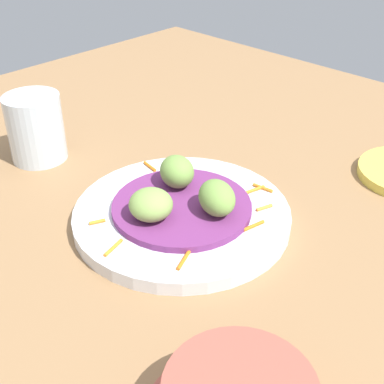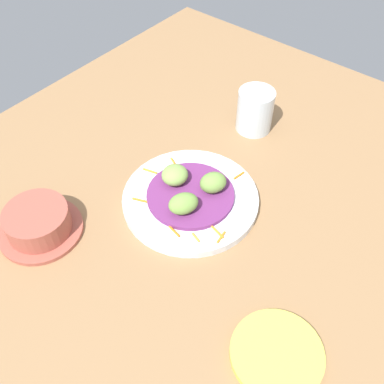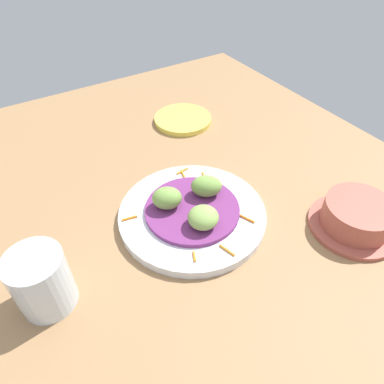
{
  "view_description": "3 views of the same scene",
  "coord_description": "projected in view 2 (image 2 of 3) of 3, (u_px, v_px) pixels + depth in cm",
  "views": [
    {
      "loc": [
        42.12,
        -39.96,
        38.71
      ],
      "look_at": [
        6.07,
        -2.5,
        5.46
      ],
      "focal_mm": 49.3,
      "sensor_mm": 36.0,
      "label": 1
    },
    {
      "loc": [
        49.03,
        31.34,
        66.75
      ],
      "look_at": [
        6.24,
        -3.37,
        5.6
      ],
      "focal_mm": 42.13,
      "sensor_mm": 36.0,
      "label": 2
    },
    {
      "loc": [
        -16.8,
        -40.3,
        47.28
      ],
      "look_at": [
        7.03,
        -2.12,
        6.06
      ],
      "focal_mm": 32.91,
      "sensor_mm": 36.0,
      "label": 3
    }
  ],
  "objects": [
    {
      "name": "guac_scoop_right",
      "position": [
        175.0,
        175.0,
        0.84
      ],
      "size": [
        6.26,
        6.15,
        3.39
      ],
      "primitive_type": "ellipsoid",
      "rotation": [
        0.0,
        0.0,
        5.99
      ],
      "color": "#84A851",
      "rests_on": "cabbage_bed"
    },
    {
      "name": "water_glass",
      "position": [
        255.0,
        111.0,
        0.97
      ],
      "size": [
        7.78,
        7.78,
        9.42
      ],
      "primitive_type": "cylinder",
      "color": "silver",
      "rests_on": "table_surface"
    },
    {
      "name": "side_plate_small",
      "position": [
        277.0,
        354.0,
        0.65
      ],
      "size": [
        13.73,
        13.73,
        1.25
      ],
      "primitive_type": "cylinder",
      "color": "#E0CC4C",
      "rests_on": "table_surface"
    },
    {
      "name": "main_plate",
      "position": [
        191.0,
        199.0,
        0.85
      ],
      "size": [
        25.59,
        25.59,
        1.63
      ],
      "primitive_type": "cylinder",
      "color": "silver",
      "rests_on": "table_surface"
    },
    {
      "name": "terracotta_bowl",
      "position": [
        38.0,
        223.0,
        0.79
      ],
      "size": [
        14.97,
        14.97,
        5.25
      ],
      "color": "#A85142",
      "rests_on": "table_surface"
    },
    {
      "name": "cabbage_bed",
      "position": [
        190.0,
        195.0,
        0.84
      ],
      "size": [
        16.4,
        16.4,
        0.82
      ],
      "primitive_type": "cylinder",
      "color": "#702D6B",
      "rests_on": "main_plate"
    },
    {
      "name": "table_surface",
      "position": [
        226.0,
        197.0,
        0.88
      ],
      "size": [
        110.0,
        110.0,
        2.0
      ],
      "primitive_type": "cube",
      "color": "#936D47",
      "rests_on": "ground"
    },
    {
      "name": "guac_scoop_center",
      "position": [
        213.0,
        183.0,
        0.83
      ],
      "size": [
        6.4,
        6.01,
        3.77
      ],
      "primitive_type": "ellipsoid",
      "rotation": [
        0.0,
        0.0,
        2.65
      ],
      "color": "#759E47",
      "rests_on": "cabbage_bed"
    },
    {
      "name": "carrot_garnish",
      "position": [
        187.0,
        206.0,
        0.82
      ],
      "size": [
        20.11,
        22.37,
        0.4
      ],
      "color": "orange",
      "rests_on": "main_plate"
    },
    {
      "name": "guac_scoop_left",
      "position": [
        183.0,
        204.0,
        0.79
      ],
      "size": [
        6.73,
        6.22,
        3.76
      ],
      "primitive_type": "ellipsoid",
      "rotation": [
        0.0,
        0.0,
        4.18
      ],
      "color": "#759E47",
      "rests_on": "cabbage_bed"
    }
  ]
}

